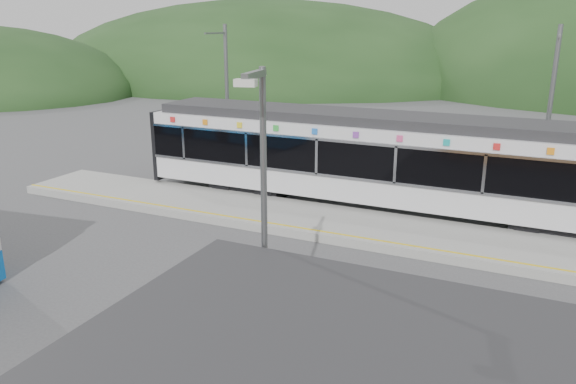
% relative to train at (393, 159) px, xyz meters
% --- Properties ---
extents(ground, '(120.00, 120.00, 0.00)m').
position_rel_train_xyz_m(ground, '(-1.80, -6.00, -2.06)').
color(ground, '#4C4C4F').
rests_on(ground, ground).
extents(hills, '(146.00, 149.00, 26.00)m').
position_rel_train_xyz_m(hills, '(4.39, -0.71, -2.06)').
color(hills, '#1E3D19').
rests_on(hills, ground).
extents(platform, '(26.00, 3.20, 0.30)m').
position_rel_train_xyz_m(platform, '(-1.80, -2.70, -1.91)').
color(platform, '#9E9E99').
rests_on(platform, ground).
extents(yellow_line, '(26.00, 0.10, 0.01)m').
position_rel_train_xyz_m(yellow_line, '(-1.80, -4.00, -1.76)').
color(yellow_line, yellow).
rests_on(yellow_line, platform).
extents(train, '(20.44, 3.01, 3.74)m').
position_rel_train_xyz_m(train, '(0.00, 0.00, 0.00)').
color(train, black).
rests_on(train, ground).
extents(catenary_mast_west, '(0.18, 1.80, 7.00)m').
position_rel_train_xyz_m(catenary_mast_west, '(-8.80, 2.56, 1.58)').
color(catenary_mast_west, slate).
rests_on(catenary_mast_west, ground).
extents(catenary_mast_east, '(0.18, 1.80, 7.00)m').
position_rel_train_xyz_m(catenary_mast_east, '(5.20, 2.56, 1.58)').
color(catenary_mast_east, slate).
rests_on(catenary_mast_east, ground).
extents(lamp_post, '(0.38, 1.13, 6.31)m').
position_rel_train_xyz_m(lamp_post, '(0.57, -11.90, 1.70)').
color(lamp_post, slate).
rests_on(lamp_post, ground).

